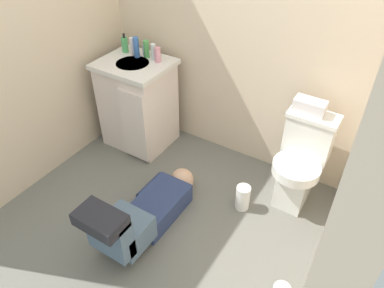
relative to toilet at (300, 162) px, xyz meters
name	(u,v)px	position (x,y,z in m)	size (l,w,h in m)	color
ground_plane	(161,224)	(-0.75, -0.78, -0.39)	(2.80, 3.13, 0.04)	#64635B
wall_back	(238,21)	(-0.75, 0.32, 0.83)	(2.46, 0.08, 2.40)	beige
wall_left	(11,36)	(-1.94, -0.78, 0.83)	(0.08, 2.13, 2.40)	beige
wall_right	(375,153)	(0.44, -0.78, 0.83)	(0.08, 2.13, 2.40)	beige
toilet	(300,162)	(0.00, 0.00, 0.00)	(0.36, 0.46, 0.75)	white
vanity_cabinet	(138,103)	(-1.50, -0.05, 0.05)	(0.60, 0.53, 0.82)	beige
faucet	(144,51)	(-1.51, 0.09, 0.50)	(0.02, 0.02, 0.10)	silver
person_plumber	(142,213)	(-0.82, -0.91, -0.19)	(0.39, 1.06, 0.52)	navy
tissue_box	(310,106)	(-0.04, 0.09, 0.43)	(0.22, 0.11, 0.10)	silver
soap_dispenser	(125,45)	(-1.70, 0.07, 0.52)	(0.06, 0.06, 0.17)	#48A45C
bottle_white	(133,46)	(-1.60, 0.07, 0.53)	(0.05, 0.05, 0.15)	white
bottle_blue	(136,47)	(-1.55, 0.05, 0.54)	(0.05, 0.05, 0.17)	#3866B4
bottle_green	(146,49)	(-1.47, 0.09, 0.53)	(0.05, 0.05, 0.15)	#499A4D
bottle_clear	(153,52)	(-1.40, 0.09, 0.52)	(0.04, 0.04, 0.13)	silver
bottle_pink	(158,55)	(-1.34, 0.07, 0.52)	(0.05, 0.05, 0.13)	pink
paper_towel_roll	(243,198)	(-0.30, -0.32, -0.26)	(0.11, 0.11, 0.21)	white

